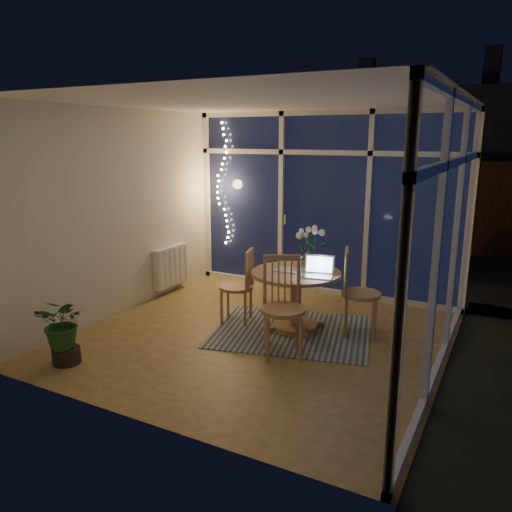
# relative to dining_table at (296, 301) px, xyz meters

# --- Properties ---
(floor) EXTENTS (4.00, 4.00, 0.00)m
(floor) POSITION_rel_dining_table_xyz_m (-0.26, -0.41, -0.36)
(floor) COLOR olive
(floor) RESTS_ON ground
(ceiling) EXTENTS (4.00, 4.00, 0.00)m
(ceiling) POSITION_rel_dining_table_xyz_m (-0.26, -0.41, 2.24)
(ceiling) COLOR silver
(ceiling) RESTS_ON wall_back
(wall_back) EXTENTS (4.00, 0.04, 2.60)m
(wall_back) POSITION_rel_dining_table_xyz_m (-0.26, 1.59, 0.94)
(wall_back) COLOR silver
(wall_back) RESTS_ON floor
(wall_front) EXTENTS (4.00, 0.04, 2.60)m
(wall_front) POSITION_rel_dining_table_xyz_m (-0.26, -2.41, 0.94)
(wall_front) COLOR silver
(wall_front) RESTS_ON floor
(wall_left) EXTENTS (0.04, 4.00, 2.60)m
(wall_left) POSITION_rel_dining_table_xyz_m (-2.26, -0.41, 0.94)
(wall_left) COLOR silver
(wall_left) RESTS_ON floor
(wall_right) EXTENTS (0.04, 4.00, 2.60)m
(wall_right) POSITION_rel_dining_table_xyz_m (1.74, -0.41, 0.94)
(wall_right) COLOR silver
(wall_right) RESTS_ON floor
(window_wall_back) EXTENTS (4.00, 0.10, 2.60)m
(window_wall_back) POSITION_rel_dining_table_xyz_m (-0.26, 1.55, 0.94)
(window_wall_back) COLOR white
(window_wall_back) RESTS_ON floor
(window_wall_right) EXTENTS (0.10, 4.00, 2.60)m
(window_wall_right) POSITION_rel_dining_table_xyz_m (1.70, -0.41, 0.94)
(window_wall_right) COLOR white
(window_wall_right) RESTS_ON floor
(radiator) EXTENTS (0.10, 0.70, 0.58)m
(radiator) POSITION_rel_dining_table_xyz_m (-2.20, 0.49, 0.04)
(radiator) COLOR white
(radiator) RESTS_ON wall_left
(fairy_lights) EXTENTS (0.24, 0.10, 1.85)m
(fairy_lights) POSITION_rel_dining_table_xyz_m (-1.91, 1.47, 1.17)
(fairy_lights) COLOR #F5B962
(fairy_lights) RESTS_ON window_wall_back
(garden_patio) EXTENTS (12.00, 6.00, 0.10)m
(garden_patio) POSITION_rel_dining_table_xyz_m (0.24, 4.59, -0.42)
(garden_patio) COLOR black
(garden_patio) RESTS_ON ground
(garden_fence) EXTENTS (11.00, 0.08, 1.80)m
(garden_fence) POSITION_rel_dining_table_xyz_m (-0.26, 5.09, 0.54)
(garden_fence) COLOR #391D14
(garden_fence) RESTS_ON ground
(neighbour_roof) EXTENTS (7.00, 3.00, 2.20)m
(neighbour_roof) POSITION_rel_dining_table_xyz_m (0.04, 8.09, 1.84)
(neighbour_roof) COLOR #303139
(neighbour_roof) RESTS_ON ground
(garden_shrubs) EXTENTS (0.90, 0.90, 0.90)m
(garden_shrubs) POSITION_rel_dining_table_xyz_m (-1.06, 2.99, 0.09)
(garden_shrubs) COLOR black
(garden_shrubs) RESTS_ON ground
(rug) EXTENTS (2.10, 1.83, 0.01)m
(rug) POSITION_rel_dining_table_xyz_m (-0.00, -0.10, -0.35)
(rug) COLOR #B6AE94
(rug) RESTS_ON floor
(dining_table) EXTENTS (1.27, 1.27, 0.71)m
(dining_table) POSITION_rel_dining_table_xyz_m (0.00, 0.00, 0.00)
(dining_table) COLOR #A7804B
(dining_table) RESTS_ON floor
(chair_left) EXTENTS (0.53, 0.53, 0.93)m
(chair_left) POSITION_rel_dining_table_xyz_m (-0.75, -0.10, 0.11)
(chair_left) COLOR #A7804B
(chair_left) RESTS_ON floor
(chair_right) EXTENTS (0.59, 0.59, 1.02)m
(chair_right) POSITION_rel_dining_table_xyz_m (0.72, 0.22, 0.15)
(chair_right) COLOR #A7804B
(chair_right) RESTS_ON floor
(chair_front) EXTENTS (0.67, 0.67, 1.06)m
(chair_front) POSITION_rel_dining_table_xyz_m (0.18, -0.73, 0.17)
(chair_front) COLOR #A7804B
(chair_front) RESTS_ON floor
(laptop) EXTENTS (0.39, 0.35, 0.25)m
(laptop) POSITION_rel_dining_table_xyz_m (0.30, -0.09, 0.48)
(laptop) COLOR silver
(laptop) RESTS_ON dining_table
(flower_vase) EXTENTS (0.24, 0.24, 0.21)m
(flower_vase) POSITION_rel_dining_table_xyz_m (0.04, 0.30, 0.46)
(flower_vase) COLOR silver
(flower_vase) RESTS_ON dining_table
(bowl) EXTENTS (0.18, 0.18, 0.04)m
(bowl) POSITION_rel_dining_table_xyz_m (0.20, 0.24, 0.38)
(bowl) COLOR white
(bowl) RESTS_ON dining_table
(newspapers) EXTENTS (0.38, 0.31, 0.01)m
(newspapers) POSITION_rel_dining_table_xyz_m (-0.09, 0.00, 0.36)
(newspapers) COLOR silver
(newspapers) RESTS_ON dining_table
(phone) EXTENTS (0.11, 0.06, 0.01)m
(phone) POSITION_rel_dining_table_xyz_m (0.04, -0.06, 0.36)
(phone) COLOR black
(phone) RESTS_ON dining_table
(potted_plant) EXTENTS (0.67, 0.63, 0.76)m
(potted_plant) POSITION_rel_dining_table_xyz_m (-1.69, -1.93, 0.02)
(potted_plant) COLOR #1B4E1D
(potted_plant) RESTS_ON floor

